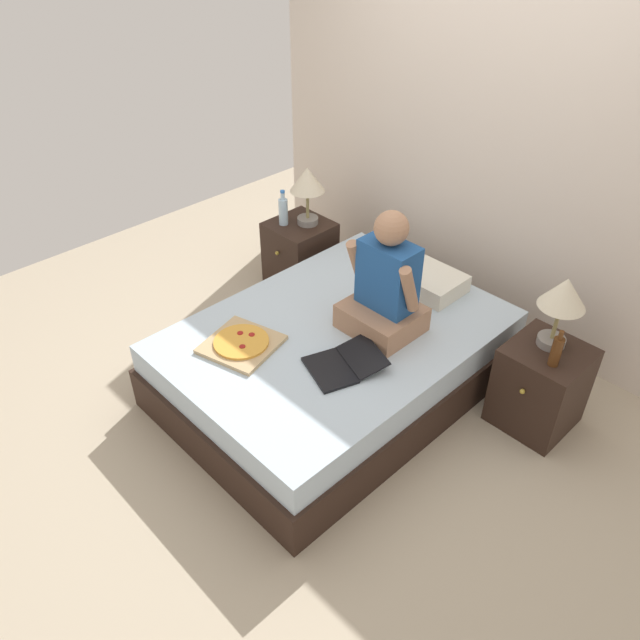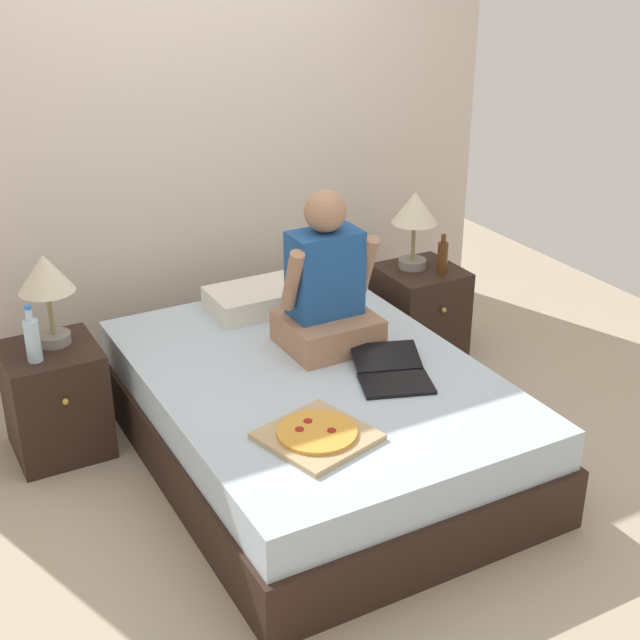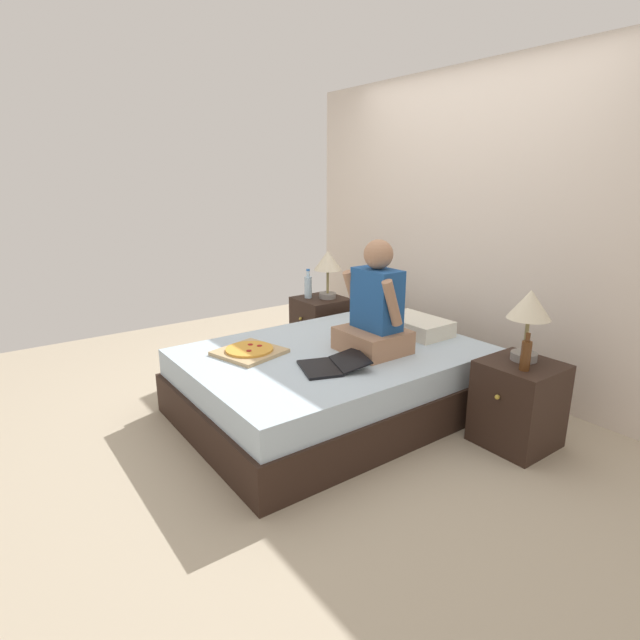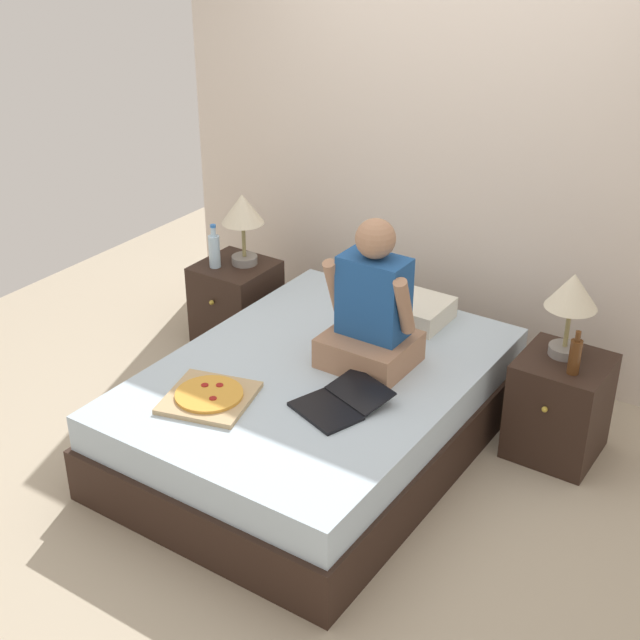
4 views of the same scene
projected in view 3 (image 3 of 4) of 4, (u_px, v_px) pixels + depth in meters
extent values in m
plane|color=tan|center=(333.00, 410.00, 3.67)|extent=(5.76, 5.76, 0.00)
cube|color=beige|center=(468.00, 228.00, 4.12)|extent=(3.76, 0.12, 2.50)
cube|color=black|center=(333.00, 392.00, 3.63)|extent=(1.50, 2.08, 0.29)
cube|color=silver|center=(333.00, 362.00, 3.57)|extent=(1.46, 2.02, 0.19)
cube|color=black|center=(321.00, 326.00, 4.80)|extent=(0.44, 0.44, 0.55)
sphere|color=gold|center=(300.00, 319.00, 4.63)|extent=(0.03, 0.03, 0.03)
cylinder|color=gray|center=(328.00, 296.00, 4.71)|extent=(0.16, 0.16, 0.05)
cylinder|color=olive|center=(328.00, 282.00, 4.67)|extent=(0.02, 0.02, 0.22)
cone|color=beige|center=(328.00, 260.00, 4.62)|extent=(0.26, 0.26, 0.18)
cylinder|color=silver|center=(308.00, 287.00, 4.70)|extent=(0.07, 0.07, 0.20)
cylinder|color=silver|center=(308.00, 274.00, 4.67)|extent=(0.03, 0.03, 0.06)
cylinder|color=blue|center=(308.00, 270.00, 4.66)|extent=(0.04, 0.03, 0.02)
cube|color=black|center=(518.00, 404.00, 3.15)|extent=(0.44, 0.44, 0.55)
sphere|color=gold|center=(497.00, 397.00, 2.99)|extent=(0.03, 0.03, 0.03)
cylinder|color=gray|center=(524.00, 356.00, 3.12)|extent=(0.16, 0.16, 0.05)
cylinder|color=olive|center=(526.00, 336.00, 3.08)|extent=(0.02, 0.02, 0.22)
cone|color=beige|center=(530.00, 304.00, 3.02)|extent=(0.26, 0.26, 0.18)
cylinder|color=#512D14|center=(526.00, 356.00, 2.94)|extent=(0.06, 0.06, 0.18)
cylinder|color=#512D14|center=(528.00, 337.00, 2.90)|extent=(0.03, 0.03, 0.05)
cube|color=silver|center=(416.00, 326.00, 3.90)|extent=(0.52, 0.34, 0.12)
cube|color=#A37556|center=(372.00, 340.00, 3.49)|extent=(0.44, 0.40, 0.16)
cube|color=#1E4C8C|center=(377.00, 299.00, 3.43)|extent=(0.34, 0.20, 0.42)
sphere|color=#A37556|center=(378.00, 254.00, 3.34)|extent=(0.20, 0.20, 0.20)
cylinder|color=#A37556|center=(353.00, 292.00, 3.55)|extent=(0.07, 0.18, 0.32)
cylinder|color=#A37556|center=(392.00, 303.00, 3.24)|extent=(0.07, 0.18, 0.32)
cube|color=black|center=(319.00, 368.00, 3.17)|extent=(0.37, 0.31, 0.02)
cube|color=black|center=(350.00, 360.00, 3.21)|extent=(0.36, 0.29, 0.06)
cube|color=tan|center=(250.00, 352.00, 3.45)|extent=(0.49, 0.49, 0.03)
cylinder|color=gold|center=(249.00, 349.00, 3.44)|extent=(0.33, 0.33, 0.02)
cylinder|color=maroon|center=(250.00, 344.00, 3.51)|extent=(0.04, 0.04, 0.00)
cylinder|color=maroon|center=(249.00, 351.00, 3.39)|extent=(0.04, 0.04, 0.00)
cylinder|color=maroon|center=(260.00, 346.00, 3.49)|extent=(0.04, 0.04, 0.00)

